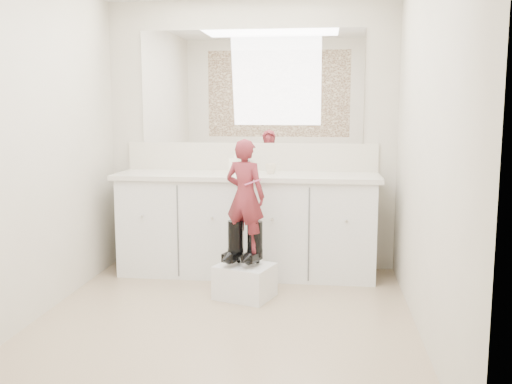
# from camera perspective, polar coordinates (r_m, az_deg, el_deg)

# --- Properties ---
(floor) EXTENTS (3.00, 3.00, 0.00)m
(floor) POSITION_cam_1_polar(r_m,az_deg,el_deg) (3.97, -3.38, -13.07)
(floor) COLOR #957961
(floor) RESTS_ON ground
(wall_back) EXTENTS (2.60, 0.00, 2.60)m
(wall_back) POSITION_cam_1_polar(r_m,az_deg,el_deg) (5.19, -0.50, 5.60)
(wall_back) COLOR beige
(wall_back) RESTS_ON floor
(wall_front) EXTENTS (2.60, 0.00, 2.60)m
(wall_front) POSITION_cam_1_polar(r_m,az_deg,el_deg) (2.25, -10.50, 1.83)
(wall_front) COLOR beige
(wall_front) RESTS_ON floor
(wall_left) EXTENTS (0.00, 3.00, 3.00)m
(wall_left) POSITION_cam_1_polar(r_m,az_deg,el_deg) (4.14, -21.55, 4.32)
(wall_left) COLOR beige
(wall_left) RESTS_ON floor
(wall_right) EXTENTS (0.00, 3.00, 3.00)m
(wall_right) POSITION_cam_1_polar(r_m,az_deg,el_deg) (3.70, 16.75, 4.13)
(wall_right) COLOR beige
(wall_right) RESTS_ON floor
(vanity_cabinet) EXTENTS (2.20, 0.55, 0.85)m
(vanity_cabinet) POSITION_cam_1_polar(r_m,az_deg,el_deg) (5.01, -0.90, -3.43)
(vanity_cabinet) COLOR silver
(vanity_cabinet) RESTS_ON floor
(countertop) EXTENTS (2.28, 0.58, 0.04)m
(countertop) POSITION_cam_1_polar(r_m,az_deg,el_deg) (4.93, -0.94, 1.60)
(countertop) COLOR beige
(countertop) RESTS_ON vanity_cabinet
(backsplash) EXTENTS (2.28, 0.03, 0.25)m
(backsplash) POSITION_cam_1_polar(r_m,az_deg,el_deg) (5.18, -0.52, 3.55)
(backsplash) COLOR beige
(backsplash) RESTS_ON countertop
(mirror) EXTENTS (2.00, 0.02, 1.00)m
(mirror) POSITION_cam_1_polar(r_m,az_deg,el_deg) (5.17, -0.53, 10.47)
(mirror) COLOR white
(mirror) RESTS_ON wall_back
(dot_panel) EXTENTS (2.00, 0.01, 1.20)m
(dot_panel) POSITION_cam_1_polar(r_m,az_deg,el_deg) (2.26, -10.74, 13.28)
(dot_panel) COLOR #472819
(dot_panel) RESTS_ON wall_front
(faucet) EXTENTS (0.08, 0.08, 0.10)m
(faucet) POSITION_cam_1_polar(r_m,az_deg,el_deg) (5.08, -0.68, 2.60)
(faucet) COLOR silver
(faucet) RESTS_ON countertop
(cup) EXTENTS (0.10, 0.10, 0.09)m
(cup) POSITION_cam_1_polar(r_m,az_deg,el_deg) (4.91, 1.48, 2.35)
(cup) COLOR beige
(cup) RESTS_ON countertop
(soap_bottle) EXTENTS (0.11, 0.11, 0.19)m
(soap_bottle) POSITION_cam_1_polar(r_m,az_deg,el_deg) (5.02, -2.11, 3.07)
(soap_bottle) COLOR white
(soap_bottle) RESTS_ON countertop
(step_stool) EXTENTS (0.49, 0.45, 0.26)m
(step_stool) POSITION_cam_1_polar(r_m,az_deg,el_deg) (4.45, -1.11, -8.91)
(step_stool) COLOR silver
(step_stool) RESTS_ON floor
(boot_left) EXTENTS (0.19, 0.25, 0.34)m
(boot_left) POSITION_cam_1_polar(r_m,az_deg,el_deg) (4.40, -2.06, -5.07)
(boot_left) COLOR black
(boot_left) RESTS_ON step_stool
(boot_right) EXTENTS (0.19, 0.25, 0.34)m
(boot_right) POSITION_cam_1_polar(r_m,az_deg,el_deg) (4.38, -0.11, -5.13)
(boot_right) COLOR black
(boot_right) RESTS_ON step_stool
(toddler) EXTENTS (0.37, 0.30, 0.87)m
(toddler) POSITION_cam_1_polar(r_m,az_deg,el_deg) (4.32, -1.10, -0.40)
(toddler) COLOR #AA343E
(toddler) RESTS_ON step_stool
(toothbrush) EXTENTS (0.13, 0.06, 0.06)m
(toothbrush) POSITION_cam_1_polar(r_m,az_deg,el_deg) (4.21, -0.32, 0.99)
(toothbrush) COLOR #D35287
(toothbrush) RESTS_ON toddler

